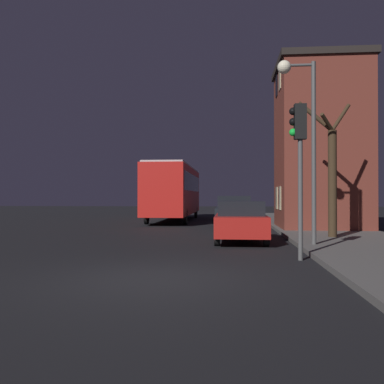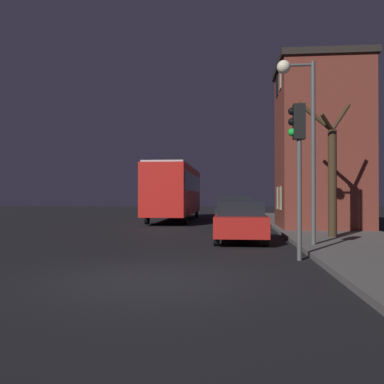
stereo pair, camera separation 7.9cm
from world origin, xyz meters
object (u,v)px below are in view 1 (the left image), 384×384
(car_mid_lane, at_px, (234,211))
(streetlamp, at_px, (301,116))
(bare_tree, at_px, (331,172))
(bus, at_px, (174,189))
(car_near_lane, at_px, (241,221))
(car_far_lane, at_px, (234,208))
(traffic_light, at_px, (299,148))

(car_mid_lane, bearing_deg, streetlamp, -76.55)
(streetlamp, bearing_deg, bare_tree, 59.76)
(streetlamp, distance_m, bus, 16.04)
(streetlamp, height_order, car_mid_lane, streetlamp)
(bare_tree, relative_size, car_near_lane, 1.29)
(streetlamp, bearing_deg, car_mid_lane, 103.45)
(bus, bearing_deg, car_far_lane, 24.08)
(bus, relative_size, car_far_lane, 2.95)
(traffic_light, relative_size, car_mid_lane, 0.88)
(car_near_lane, bearing_deg, car_mid_lane, 91.50)
(streetlamp, height_order, car_far_lane, streetlamp)
(bus, xyz_separation_m, car_far_lane, (3.97, 1.77, -1.35))
(streetlamp, xyz_separation_m, car_mid_lane, (-2.03, 8.47, -3.29))
(bare_tree, bearing_deg, car_mid_lane, 120.68)
(bare_tree, relative_size, car_far_lane, 1.27)
(streetlamp, relative_size, car_near_lane, 1.48)
(traffic_light, height_order, car_near_lane, traffic_light)
(bus, bearing_deg, traffic_light, -72.45)
(bus, distance_m, car_mid_lane, 7.51)
(bus, bearing_deg, bare_tree, -58.78)
(streetlamp, height_order, car_near_lane, streetlamp)
(streetlamp, relative_size, car_far_lane, 1.45)
(bus, xyz_separation_m, car_near_lane, (4.07, -13.03, -1.39))
(streetlamp, xyz_separation_m, car_near_lane, (-1.85, 1.74, -3.40))
(streetlamp, relative_size, bare_tree, 1.14)
(traffic_light, relative_size, car_far_lane, 1.01)
(bus, relative_size, car_mid_lane, 2.59)
(bare_tree, height_order, car_near_lane, bare_tree)
(car_near_lane, height_order, car_mid_lane, car_mid_lane)
(car_near_lane, relative_size, car_mid_lane, 0.86)
(bus, bearing_deg, streetlamp, -68.16)
(bus, distance_m, car_near_lane, 13.72)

